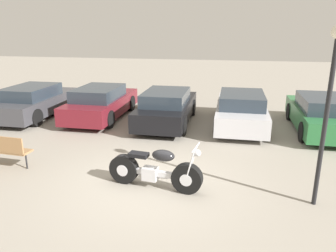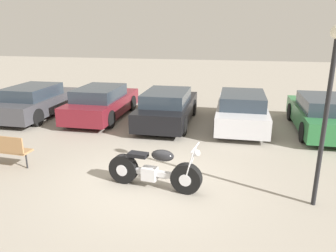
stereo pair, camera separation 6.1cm
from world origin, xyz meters
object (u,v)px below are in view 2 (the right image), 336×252
at_px(parked_car_silver, 242,110).
at_px(park_bench, 1,147).
at_px(parked_car_dark_grey, 36,101).
at_px(motorcycle, 153,170).
at_px(parked_car_black, 167,107).
at_px(parked_car_maroon, 102,103).
at_px(parked_car_green, 322,115).
at_px(lamp_post, 329,92).

bearing_deg(parked_car_silver, park_bench, -141.19).
height_order(parked_car_dark_grey, parked_car_silver, same).
distance_m(motorcycle, park_bench, 4.14).
relative_size(parked_car_dark_grey, parked_car_silver, 1.00).
relative_size(parked_car_dark_grey, parked_car_black, 1.00).
bearing_deg(parked_car_maroon, parked_car_dark_grey, -173.95).
bearing_deg(parked_car_dark_grey, parked_car_green, 0.29).
distance_m(parked_car_dark_grey, parked_car_maroon, 2.74).
height_order(parked_car_silver, lamp_post, lamp_post).
bearing_deg(parked_car_maroon, motorcycle, -57.59).
xyz_separation_m(motorcycle, parked_car_maroon, (-3.43, 5.40, 0.19)).
bearing_deg(parked_car_maroon, lamp_post, -38.70).
distance_m(motorcycle, parked_car_black, 5.19).
height_order(parked_car_green, park_bench, parked_car_green).
height_order(park_bench, lamp_post, lamp_post).
distance_m(parked_car_dark_grey, parked_car_green, 10.89).
relative_size(parked_car_green, lamp_post, 1.20).
relative_size(parked_car_black, park_bench, 2.72).
relative_size(parked_car_dark_grey, parked_car_green, 1.00).
distance_m(parked_car_black, lamp_post, 6.89).
bearing_deg(parked_car_black, parked_car_silver, 2.94).
relative_size(parked_car_maroon, parked_car_green, 1.00).
relative_size(parked_car_dark_grey, parked_car_maroon, 1.00).
height_order(parked_car_silver, parked_car_green, same).
relative_size(parked_car_green, park_bench, 2.72).
xyz_separation_m(motorcycle, lamp_post, (3.43, -0.09, 1.93)).
bearing_deg(motorcycle, parked_car_green, 47.48).
bearing_deg(parked_car_maroon, parked_car_silver, -1.33).
relative_size(parked_car_black, parked_car_green, 1.00).
xyz_separation_m(parked_car_dark_grey, parked_car_maroon, (2.72, 0.29, 0.00)).
distance_m(parked_car_green, lamp_post, 5.69).
height_order(parked_car_green, lamp_post, lamp_post).
xyz_separation_m(parked_car_green, park_bench, (-8.87, -4.83, -0.08)).
height_order(parked_car_dark_grey, lamp_post, lamp_post).
xyz_separation_m(parked_car_silver, parked_car_green, (2.72, -0.11, 0.00)).
xyz_separation_m(parked_car_silver, lamp_post, (1.41, -5.37, 1.74)).
xyz_separation_m(parked_car_dark_grey, parked_car_silver, (8.17, 0.16, 0.00)).
bearing_deg(parked_car_black, parked_car_green, 0.33).
height_order(motorcycle, lamp_post, lamp_post).
bearing_deg(motorcycle, parked_car_silver, 69.09).
xyz_separation_m(parked_car_black, park_bench, (-3.42, -4.80, -0.08)).
relative_size(motorcycle, lamp_post, 0.62).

